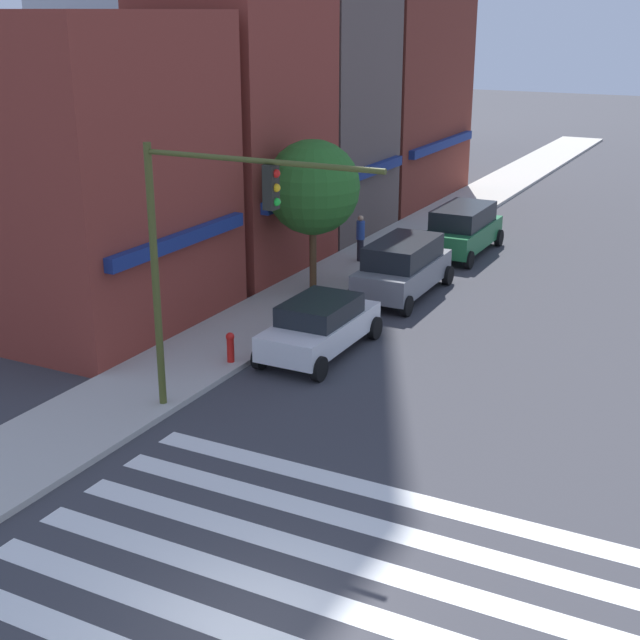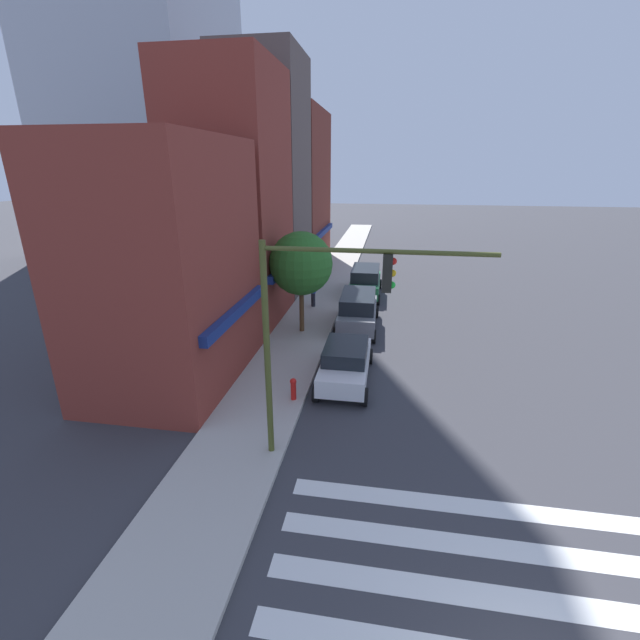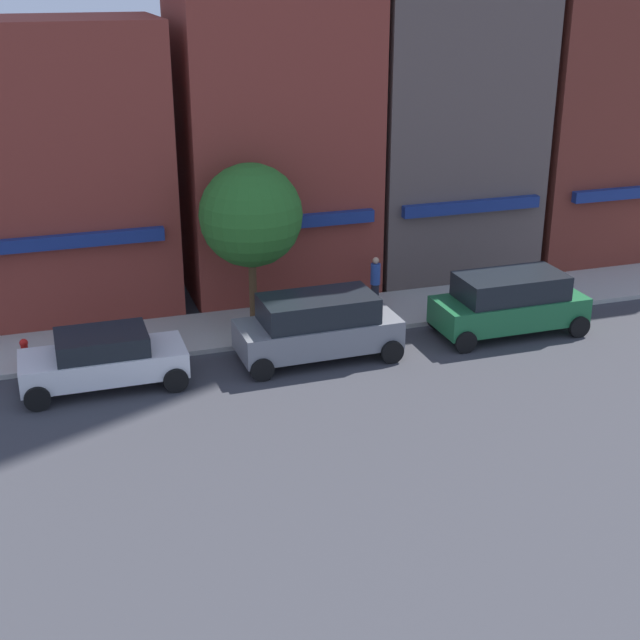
# 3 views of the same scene
# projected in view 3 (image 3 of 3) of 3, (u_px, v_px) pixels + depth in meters

# --- Properties ---
(storefront_row) EXTENTS (30.46, 5.30, 14.89)m
(storefront_row) POSITION_uv_depth(u_px,v_px,m) (409.00, 100.00, 31.41)
(storefront_row) COLOR maroon
(storefront_row) RESTS_ON ground_plane
(sedan_white) EXTENTS (4.40, 2.02, 1.59)m
(sedan_white) POSITION_uv_depth(u_px,v_px,m) (103.00, 358.00, 24.08)
(sedan_white) COLOR white
(sedan_white) RESTS_ON ground_plane
(suv_grey) EXTENTS (4.73, 2.12, 1.94)m
(suv_grey) POSITION_uv_depth(u_px,v_px,m) (318.00, 326.00, 25.77)
(suv_grey) COLOR slate
(suv_grey) RESTS_ON ground_plane
(suv_green) EXTENTS (4.71, 2.12, 1.94)m
(suv_green) POSITION_uv_depth(u_px,v_px,m) (510.00, 302.00, 27.55)
(suv_green) COLOR #1E6638
(suv_green) RESTS_ON ground_plane
(pedestrian_blue_shirt) EXTENTS (0.32, 0.32, 1.77)m
(pedestrian_blue_shirt) POSITION_uv_depth(u_px,v_px,m) (375.00, 282.00, 29.19)
(pedestrian_blue_shirt) COLOR #23232D
(pedestrian_blue_shirt) RESTS_ON sidewalk_left
(fire_hydrant) EXTENTS (0.24, 0.24, 0.84)m
(fire_hydrant) POSITION_uv_depth(u_px,v_px,m) (25.00, 351.00, 25.09)
(fire_hydrant) COLOR red
(fire_hydrant) RESTS_ON sidewalk_left
(street_tree) EXTENTS (3.16, 3.16, 5.14)m
(street_tree) POSITION_uv_depth(u_px,v_px,m) (251.00, 216.00, 26.90)
(street_tree) COLOR brown
(street_tree) RESTS_ON sidewalk_left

